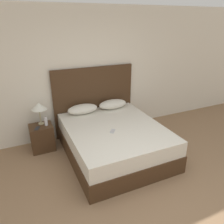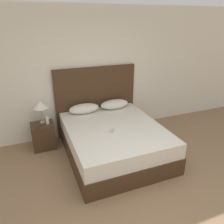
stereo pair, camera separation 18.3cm
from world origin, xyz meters
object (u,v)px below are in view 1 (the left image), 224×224
phone_on_nightstand (37,128)px  nightstand (42,138)px  table_lamp (39,107)px  phone_on_bed (113,131)px  bed (114,141)px

phone_on_nightstand → nightstand: bearing=52.7°
table_lamp → phone_on_nightstand: size_ratio=2.68×
phone_on_bed → table_lamp: bearing=137.9°
bed → table_lamp: (-1.20, 0.83, 0.59)m
bed → nightstand: bed is taller
table_lamp → phone_on_bed: bearing=-42.1°
bed → phone_on_bed: (-0.11, -0.16, 0.31)m
nightstand → table_lamp: (0.03, 0.08, 0.63)m
bed → phone_on_bed: phone_on_bed is taller
phone_on_bed → table_lamp: table_lamp is taller
bed → phone_on_bed: 0.36m
nightstand → phone_on_nightstand: 0.29m
phone_on_bed → nightstand: size_ratio=0.31×
nightstand → phone_on_nightstand: size_ratio=3.16×
bed → nightstand: 1.44m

